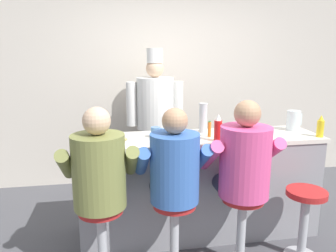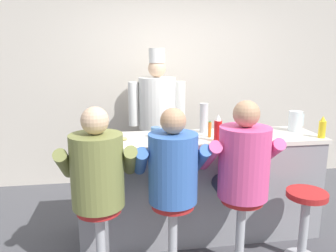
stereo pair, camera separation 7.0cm
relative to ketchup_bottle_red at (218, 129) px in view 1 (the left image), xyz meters
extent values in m
plane|color=#4C4C51|center=(-0.10, -0.11, -1.12)|extent=(20.00, 20.00, 0.00)
cube|color=beige|center=(-0.10, 1.76, 0.23)|extent=(10.00, 0.06, 2.70)
cube|color=gray|center=(-0.10, 0.20, -0.64)|extent=(2.29, 0.60, 0.96)
cube|color=silver|center=(-0.10, 0.20, -0.14)|extent=(2.34, 0.62, 0.04)
cylinder|color=red|center=(0.00, 0.00, -0.02)|extent=(0.07, 0.07, 0.19)
cone|color=white|center=(0.00, 0.00, 0.10)|extent=(0.06, 0.06, 0.06)
cylinder|color=yellow|center=(1.01, -0.01, -0.04)|extent=(0.07, 0.07, 0.16)
cone|color=yellow|center=(1.01, -0.01, 0.07)|extent=(0.05, 0.05, 0.05)
cylinder|color=orange|center=(-0.03, 0.17, -0.04)|extent=(0.03, 0.03, 0.14)
cylinder|color=#287F2D|center=(-0.03, 0.17, 0.03)|extent=(0.02, 0.02, 0.01)
cylinder|color=silver|center=(0.91, 0.29, -0.01)|extent=(0.14, 0.14, 0.21)
cube|color=silver|center=(0.99, 0.29, 0.00)|extent=(0.02, 0.02, 0.12)
cylinder|color=white|center=(-0.85, 0.11, -0.11)|extent=(0.22, 0.22, 0.02)
ellipsoid|color=#E0BC60|center=(-0.85, 0.11, -0.08)|extent=(0.10, 0.08, 0.03)
cylinder|color=#B24C47|center=(-0.40, 0.05, -0.09)|extent=(0.17, 0.17, 0.05)
cylinder|color=#4C7AB2|center=(-0.53, 0.23, -0.07)|extent=(0.09, 0.09, 0.10)
torus|color=#4C7AB2|center=(-0.48, 0.23, -0.06)|extent=(0.07, 0.02, 0.07)
cylinder|color=#B7BABF|center=(-0.04, 0.36, 0.03)|extent=(0.08, 0.08, 0.29)
cylinder|color=silver|center=(-0.04, 0.36, 0.18)|extent=(0.09, 0.09, 0.01)
cylinder|color=#B2B5BA|center=(-1.05, -0.38, -0.80)|extent=(0.07, 0.07, 0.60)
cylinder|color=red|center=(-1.05, -0.38, -0.50)|extent=(0.34, 0.34, 0.05)
cylinder|color=#33384C|center=(-1.15, -0.18, -0.46)|extent=(0.15, 0.40, 0.15)
cylinder|color=#33384C|center=(-0.95, -0.18, -0.46)|extent=(0.15, 0.40, 0.15)
cylinder|color=olive|center=(-1.05, -0.38, -0.20)|extent=(0.40, 0.40, 0.56)
cylinder|color=olive|center=(-1.30, -0.27, -0.17)|extent=(0.10, 0.43, 0.34)
cylinder|color=olive|center=(-0.80, -0.27, -0.17)|extent=(0.10, 0.43, 0.34)
sphere|color=#DBB28E|center=(-1.05, -0.38, 0.19)|extent=(0.21, 0.21, 0.21)
cylinder|color=#B2B5BA|center=(-0.47, -0.38, -0.80)|extent=(0.07, 0.07, 0.60)
cylinder|color=red|center=(-0.47, -0.38, -0.50)|extent=(0.34, 0.34, 0.05)
cylinder|color=#33384C|center=(-0.57, -0.19, -0.47)|extent=(0.14, 0.39, 0.14)
cylinder|color=#33384C|center=(-0.37, -0.19, -0.47)|extent=(0.14, 0.39, 0.14)
cylinder|color=#3866B7|center=(-0.47, -0.38, -0.21)|extent=(0.39, 0.39, 0.55)
cylinder|color=#3866B7|center=(-0.71, -0.27, -0.18)|extent=(0.10, 0.41, 0.33)
cylinder|color=#3866B7|center=(-0.23, -0.27, -0.18)|extent=(0.10, 0.41, 0.33)
sphere|color=tan|center=(-0.47, -0.38, 0.17)|extent=(0.20, 0.20, 0.20)
cylinder|color=#B2B5BA|center=(0.10, -0.38, -0.80)|extent=(0.07, 0.07, 0.60)
cylinder|color=red|center=(0.10, -0.38, -0.50)|extent=(0.34, 0.34, 0.05)
cylinder|color=#33384C|center=(0.00, -0.18, -0.46)|extent=(0.15, 0.41, 0.15)
cylinder|color=#33384C|center=(0.21, -0.18, -0.46)|extent=(0.15, 0.41, 0.15)
cylinder|color=#E54C8C|center=(0.10, -0.38, -0.19)|extent=(0.41, 0.41, 0.58)
cylinder|color=#E54C8C|center=(-0.15, -0.27, -0.16)|extent=(0.11, 0.44, 0.35)
cylinder|color=#E54C8C|center=(0.36, -0.27, -0.16)|extent=(0.11, 0.44, 0.35)
sphere|color=tan|center=(0.10, -0.38, 0.20)|extent=(0.21, 0.21, 0.21)
cylinder|color=#B2B5BA|center=(0.68, -0.38, -0.80)|extent=(0.07, 0.07, 0.60)
cylinder|color=red|center=(0.68, -0.38, -0.50)|extent=(0.34, 0.34, 0.05)
cube|color=#232328|center=(-0.40, 1.28, -0.69)|extent=(0.36, 0.20, 0.85)
cube|color=white|center=(-0.40, 1.23, -0.52)|extent=(0.32, 0.02, 0.51)
cylinder|color=white|center=(-0.40, 1.28, 0.06)|extent=(0.46, 0.46, 0.64)
sphere|color=#DBB28E|center=(-0.40, 1.28, 0.49)|extent=(0.22, 0.22, 0.22)
cylinder|color=white|center=(-0.40, 1.28, 0.64)|extent=(0.20, 0.20, 0.18)
cylinder|color=white|center=(-0.69, 1.28, 0.05)|extent=(0.13, 0.13, 0.54)
cylinder|color=white|center=(-0.10, 1.28, 0.05)|extent=(0.13, 0.13, 0.54)
camera|label=1|loc=(-0.94, -2.75, 0.65)|focal=35.00mm
camera|label=2|loc=(-0.87, -2.76, 0.65)|focal=35.00mm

